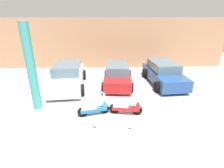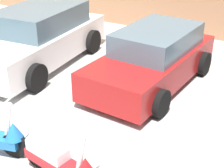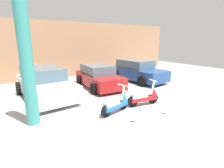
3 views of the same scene
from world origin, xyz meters
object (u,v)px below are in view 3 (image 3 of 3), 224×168
object	(u,v)px
car_rear_left	(44,83)
car_rear_center	(98,77)
scooter_front_right	(145,97)
placard_near_left_scooter	(132,118)
support_column_side	(27,64)
placard_near_right_scooter	(164,111)
scooter_front_left	(116,103)
car_rear_right	(137,71)

from	to	relation	value
car_rear_left	car_rear_center	xyz separation A→B (m)	(3.20, 0.34, -0.08)
scooter_front_right	placard_near_left_scooter	xyz separation A→B (m)	(-1.48, -0.98, -0.27)
car_rear_center	support_column_side	bearing A→B (deg)	-49.73
car_rear_center	placard_near_right_scooter	bearing A→B (deg)	6.20
scooter_front_left	placard_near_right_scooter	world-z (taller)	scooter_front_left
scooter_front_right	car_rear_left	bearing A→B (deg)	143.23
car_rear_left	placard_near_right_scooter	world-z (taller)	car_rear_left
scooter_front_right	placard_near_left_scooter	bearing A→B (deg)	-137.58
scooter_front_right	car_rear_center	bearing A→B (deg)	101.93
placard_near_left_scooter	support_column_side	xyz separation A→B (m)	(-2.94, 1.73, 1.95)
car_rear_left	car_rear_center	bearing A→B (deg)	91.78
support_column_side	scooter_front_right	bearing A→B (deg)	-9.62
car_rear_center	support_column_side	world-z (taller)	support_column_side
car_rear_right	placard_near_left_scooter	bearing A→B (deg)	-46.28
car_rear_left	car_rear_right	distance (m)	6.32
scooter_front_left	car_rear_center	size ratio (longest dim) A/B	0.37
car_rear_center	placard_near_right_scooter	size ratio (longest dim) A/B	15.41
car_rear_right	placard_near_right_scooter	xyz separation A→B (m)	(-2.92, -5.01, -0.57)
placard_near_left_scooter	placard_near_right_scooter	xyz separation A→B (m)	(1.45, -0.13, 0.00)
car_rear_left	car_rear_right	world-z (taller)	car_rear_left
car_rear_left	car_rear_right	bearing A→B (deg)	89.50
car_rear_center	placard_near_right_scooter	xyz separation A→B (m)	(0.18, -4.93, -0.52)
scooter_front_right	placard_near_right_scooter	world-z (taller)	scooter_front_right
scooter_front_right	car_rear_right	xyz separation A→B (m)	(2.90, 3.90, 0.30)
car_rear_left	car_rear_center	distance (m)	3.22
car_rear_center	placard_near_left_scooter	world-z (taller)	car_rear_center
car_rear_center	support_column_side	xyz separation A→B (m)	(-4.22, -3.08, 1.43)
car_rear_left	placard_near_left_scooter	world-z (taller)	car_rear_left
placard_near_left_scooter	placard_near_right_scooter	world-z (taller)	same
car_rear_right	placard_near_right_scooter	size ratio (longest dim) A/B	16.75
scooter_front_right	placard_near_right_scooter	distance (m)	1.14
car_rear_left	placard_near_right_scooter	distance (m)	5.74
scooter_front_left	support_column_side	world-z (taller)	support_column_side
car_rear_right	placard_near_left_scooter	size ratio (longest dim) A/B	16.75
support_column_side	scooter_front_left	bearing A→B (deg)	-14.61
placard_near_left_scooter	support_column_side	size ratio (longest dim) A/B	0.06
support_column_side	car_rear_right	bearing A→B (deg)	23.29
scooter_front_right	scooter_front_left	bearing A→B (deg)	-170.64
car_rear_left	placard_near_left_scooter	distance (m)	4.90
car_rear_left	placard_near_right_scooter	bearing A→B (deg)	32.12
placard_near_right_scooter	placard_near_left_scooter	bearing A→B (deg)	174.81
scooter_front_left	placard_near_left_scooter	bearing A→B (deg)	-103.33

